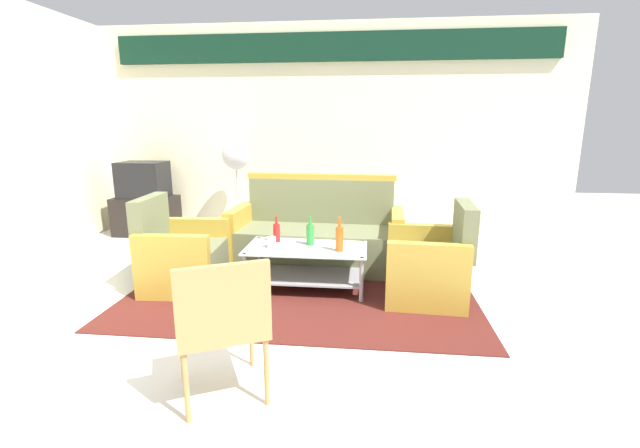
# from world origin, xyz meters

# --- Properties ---
(ground_plane) EXTENTS (14.00, 14.00, 0.00)m
(ground_plane) POSITION_xyz_m (0.00, 0.00, 0.00)
(ground_plane) COLOR white
(wall_back) EXTENTS (6.52, 0.19, 2.80)m
(wall_back) POSITION_xyz_m (0.00, 3.05, 1.48)
(wall_back) COLOR beige
(wall_back) RESTS_ON ground
(rug) EXTENTS (3.09, 2.14, 0.01)m
(rug) POSITION_xyz_m (-0.05, 0.78, 0.01)
(rug) COLOR #511E19
(rug) RESTS_ON ground
(couch) EXTENTS (1.83, 0.81, 0.96)m
(couch) POSITION_xyz_m (0.00, 1.45, 0.32)
(couch) COLOR #6B704C
(couch) RESTS_ON rug
(armchair_left) EXTENTS (0.74, 0.80, 0.85)m
(armchair_left) POSITION_xyz_m (-1.18, 0.71, 0.29)
(armchair_left) COLOR #6B704C
(armchair_left) RESTS_ON rug
(armchair_right) EXTENTS (0.74, 0.80, 0.85)m
(armchair_right) POSITION_xyz_m (1.08, 0.68, 0.29)
(armchair_right) COLOR #6B704C
(armchair_right) RESTS_ON rug
(coffee_table) EXTENTS (1.10, 0.60, 0.40)m
(coffee_table) POSITION_xyz_m (-0.01, 0.77, 0.27)
(coffee_table) COLOR silver
(coffee_table) RESTS_ON rug
(bottle_red) EXTENTS (0.06, 0.06, 0.24)m
(bottle_red) POSITION_xyz_m (-0.32, 0.92, 0.50)
(bottle_red) COLOR red
(bottle_red) RESTS_ON coffee_table
(bottle_green) EXTENTS (0.07, 0.07, 0.27)m
(bottle_green) POSITION_xyz_m (0.01, 0.84, 0.51)
(bottle_green) COLOR #2D8C38
(bottle_green) RESTS_ON coffee_table
(bottle_orange) EXTENTS (0.07, 0.07, 0.31)m
(bottle_orange) POSITION_xyz_m (0.30, 0.67, 0.53)
(bottle_orange) COLOR #D85919
(bottle_orange) RESTS_ON coffee_table
(cup) EXTENTS (0.08, 0.08, 0.10)m
(cup) POSITION_xyz_m (-0.32, 0.71, 0.46)
(cup) COLOR silver
(cup) RESTS_ON coffee_table
(tv_stand) EXTENTS (0.80, 0.50, 0.52)m
(tv_stand) POSITION_xyz_m (-2.50, 2.55, 0.26)
(tv_stand) COLOR black
(tv_stand) RESTS_ON ground
(television) EXTENTS (0.60, 0.45, 0.48)m
(television) POSITION_xyz_m (-2.50, 2.55, 0.76)
(television) COLOR black
(television) RESTS_ON tv_stand
(pedestal_fan) EXTENTS (0.36, 0.36, 1.27)m
(pedestal_fan) POSITION_xyz_m (-1.21, 2.60, 1.01)
(pedestal_fan) COLOR #2D2D33
(pedestal_fan) RESTS_ON ground
(wicker_chair) EXTENTS (0.64, 0.64, 0.84)m
(wicker_chair) POSITION_xyz_m (-0.23, -0.93, 0.49)
(wicker_chair) COLOR #AD844C
(wicker_chair) RESTS_ON ground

